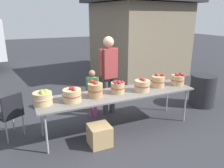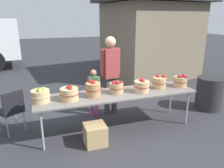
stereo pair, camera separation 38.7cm
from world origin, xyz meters
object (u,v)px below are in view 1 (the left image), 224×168
Objects in this scene: apple_basket_red_2 at (118,87)px; child_customer at (92,90)px; trash_barrel at (203,90)px; apple_basket_red_1 at (95,90)px; folding_chair at (10,112)px; apple_basket_red_5 at (178,79)px; produce_crate at (100,135)px; market_table at (118,95)px; apple_basket_green_0 at (43,98)px; vendor_adult at (109,70)px; apple_basket_red_4 at (158,81)px; apple_basket_red_0 at (72,95)px; apple_basket_red_3 at (142,85)px.

apple_basket_red_2 is 0.26× the size of child_customer.
trash_barrel is (2.73, -0.51, -0.24)m from child_customer.
apple_basket_red_1 reaches higher than folding_chair.
child_customer is at bearing 169.42° from trash_barrel.
folding_chair is 4.41m from trash_barrel.
produce_crate is (-1.96, -0.37, -0.68)m from apple_basket_red_5.
apple_basket_red_5 is (1.41, -0.03, 0.15)m from market_table.
apple_basket_red_5 is 0.38× the size of trash_barrel.
vendor_adult is (1.52, 0.73, 0.17)m from apple_basket_green_0.
apple_basket_red_4 reaches higher than folding_chair.
apple_basket_red_2 is 0.99× the size of apple_basket_red_4.
market_table is at bearing 74.15° from vendor_adult.
apple_basket_red_2 is at bearing 2.50° from apple_basket_red_1.
folding_chair is at bearing 139.04° from apple_basket_green_0.
apple_basket_red_0 is at bearing 120.51° from folding_chair.
apple_basket_red_0 is 0.91× the size of produce_crate.
apple_basket_red_1 is at bearing 44.90° from vendor_adult.
apple_basket_red_5 reaches higher than apple_basket_red_2.
apple_basket_red_5 is at bearing -1.88° from apple_basket_red_2.
vendor_adult is (0.12, 0.74, 0.32)m from market_table.
apple_basket_red_4 is at bearing 173.42° from apple_basket_red_5.
trash_barrel is (3.85, 0.20, -0.48)m from apple_basket_green_0.
apple_basket_green_0 is 1.18× the size of apple_basket_red_2.
apple_basket_green_0 is 2.81m from apple_basket_red_5.
market_table is 9.93× the size of apple_basket_red_3.
apple_basket_red_4 is 2.94m from folding_chair.
apple_basket_red_3 is (0.48, -0.08, 0.16)m from market_table.
vendor_adult is (1.03, 0.79, 0.17)m from apple_basket_red_0.
apple_basket_red_4 reaches higher than market_table.
apple_basket_red_0 is 1.40m from apple_basket_red_3.
apple_basket_red_5 is (1.42, -0.05, -0.00)m from apple_basket_red_2.
vendor_adult is 2.05× the size of folding_chair.
vendor_adult is 2.26× the size of trash_barrel.
folding_chair is at bearing 165.87° from market_table.
apple_basket_red_5 reaches higher than produce_crate.
market_table is 0.82m from vendor_adult.
apple_basket_red_3 is 0.46m from apple_basket_red_4.
trash_barrel is at bearing 4.68° from apple_basket_red_2.
apple_basket_green_0 is 0.39× the size of folding_chair.
apple_basket_red_0 is at bearing -177.86° from apple_basket_red_4.
apple_basket_red_1 is at bearing -177.50° from apple_basket_red_2.
apple_basket_red_3 is at bearing 134.94° from folding_chair.
apple_basket_red_1 reaches higher than apple_basket_red_2.
apple_basket_red_4 is (0.45, 0.10, 0.00)m from apple_basket_red_3.
child_customer reaches higher than trash_barrel.
apple_basket_red_4 reaches higher than apple_basket_red_5.
apple_basket_red_5 is (2.32, 0.01, -0.00)m from apple_basket_red_0.
apple_basket_red_3 is at bearing 157.92° from child_customer.
trash_barrel is (2.34, -0.53, -0.65)m from vendor_adult.
market_table is at bearing -59.49° from apple_basket_red_2.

